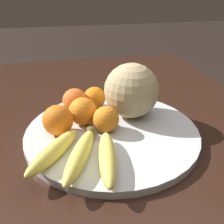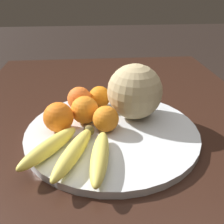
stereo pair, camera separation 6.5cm
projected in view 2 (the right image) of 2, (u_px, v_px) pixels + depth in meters
kitchen_table at (120, 177)px, 0.67m from camera, size 1.54×0.91×0.71m
fruit_bowl at (112, 132)px, 0.68m from camera, size 0.44×0.44×0.02m
melon at (135, 92)px, 0.70m from camera, size 0.15×0.15×0.15m
banana_bunch at (75, 152)px, 0.56m from camera, size 0.22×0.21×0.04m
orange_front_left at (79, 99)px, 0.75m from camera, size 0.07×0.07×0.07m
orange_front_right at (85, 110)px, 0.69m from camera, size 0.07×0.07×0.07m
orange_mid_center at (106, 119)px, 0.65m from camera, size 0.07×0.07×0.07m
orange_back_left at (59, 117)px, 0.65m from camera, size 0.08×0.08×0.08m
orange_back_right at (100, 97)px, 0.77m from camera, size 0.06×0.06×0.06m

